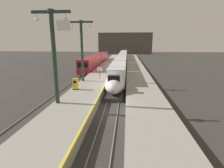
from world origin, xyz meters
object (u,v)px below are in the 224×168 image
at_px(highspeed_train_main, 122,60).
at_px(regional_train_adjacent, 97,60).
at_px(passenger_near_edge, 108,67).
at_px(station_column_mid, 82,46).
at_px(station_column_near, 54,49).
at_px(passenger_mid_platform, 106,69).
at_px(rolling_suitcase, 106,70).
at_px(ticket_machine_yellow, 75,84).
at_px(departure_info_board, 100,71).

height_order(highspeed_train_main, regional_train_adjacent, regional_train_adjacent).
bearing_deg(passenger_near_edge, station_column_mid, -108.46).
height_order(station_column_near, passenger_mid_platform, station_column_near).
relative_size(regional_train_adjacent, rolling_suitcase, 37.27).
xyz_separation_m(highspeed_train_main, station_column_mid, (-5.90, -28.46, 5.04)).
distance_m(highspeed_train_main, regional_train_adjacent, 8.33).
xyz_separation_m(regional_train_adjacent, station_column_mid, (2.20, -26.51, 4.89)).
distance_m(highspeed_train_main, rolling_suitcase, 18.39).
bearing_deg(ticket_machine_yellow, rolling_suitcase, 81.17).
xyz_separation_m(station_column_near, rolling_suitcase, (2.79, 21.73, -5.62)).
bearing_deg(ticket_machine_yellow, highspeed_train_main, 80.78).
relative_size(station_column_mid, passenger_mid_platform, 5.93).
height_order(highspeed_train_main, station_column_near, station_column_near).
bearing_deg(passenger_mid_platform, highspeed_train_main, 82.92).
bearing_deg(regional_train_adjacent, highspeed_train_main, 13.51).
distance_m(highspeed_train_main, passenger_near_edge, 18.53).
bearing_deg(station_column_mid, departure_info_board, 37.34).
relative_size(passenger_near_edge, ticket_machine_yellow, 1.06).
xyz_separation_m(passenger_mid_platform, rolling_suitcase, (-0.39, 3.34, -0.69)).
height_order(highspeed_train_main, station_column_mid, station_column_mid).
height_order(regional_train_adjacent, ticket_machine_yellow, regional_train_adjacent).
xyz_separation_m(passenger_near_edge, rolling_suitcase, (-0.53, 0.23, -0.69)).
relative_size(station_column_mid, passenger_near_edge, 5.93).
bearing_deg(station_column_mid, passenger_near_edge, 71.54).
distance_m(station_column_near, station_column_mid, 11.39).
height_order(highspeed_train_main, departure_info_board, highspeed_train_main).
bearing_deg(passenger_near_edge, highspeed_train_main, 82.16).
bearing_deg(passenger_near_edge, departure_info_board, -95.24).
relative_size(passenger_near_edge, passenger_mid_platform, 1.00).
bearing_deg(station_column_mid, ticket_machine_yellow, -86.50).
height_order(regional_train_adjacent, station_column_mid, station_column_mid).
height_order(station_column_mid, passenger_mid_platform, station_column_mid).
xyz_separation_m(rolling_suitcase, departure_info_board, (-0.21, -8.33, 1.20)).
relative_size(station_column_near, ticket_machine_yellow, 6.08).
relative_size(highspeed_train_main, regional_train_adjacent, 2.04).
bearing_deg(station_column_near, regional_train_adjacent, 93.40).
relative_size(station_column_near, station_column_mid, 0.97).
xyz_separation_m(station_column_mid, rolling_suitcase, (2.85, 10.34, -5.67)).
distance_m(regional_train_adjacent, rolling_suitcase, 16.96).
xyz_separation_m(station_column_near, ticket_machine_yellow, (0.30, 5.66, -5.18)).
relative_size(regional_train_adjacent, ticket_machine_yellow, 22.87).
distance_m(passenger_mid_platform, departure_info_board, 5.05).
relative_size(regional_train_adjacent, passenger_mid_platform, 21.66).
relative_size(highspeed_train_main, passenger_mid_platform, 44.09).
distance_m(highspeed_train_main, passenger_mid_platform, 21.63).
bearing_deg(passenger_near_edge, rolling_suitcase, 156.43).
bearing_deg(passenger_mid_platform, ticket_machine_yellow, -102.77).
xyz_separation_m(highspeed_train_main, passenger_near_edge, (-2.53, -18.35, 0.06)).
distance_m(highspeed_train_main, station_column_mid, 29.50).
height_order(passenger_near_edge, ticket_machine_yellow, passenger_near_edge).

